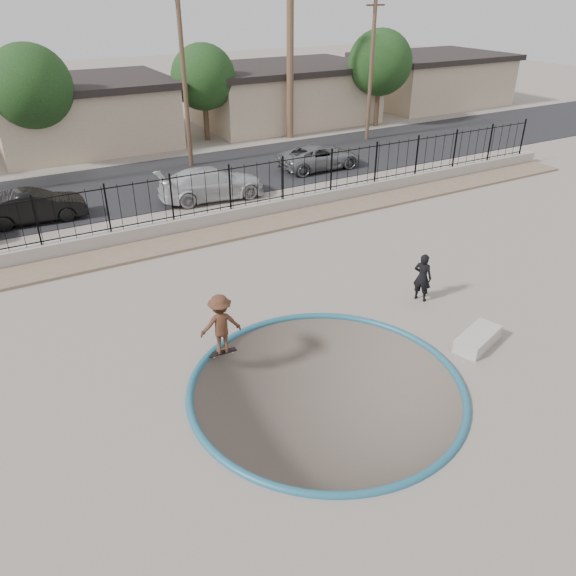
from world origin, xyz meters
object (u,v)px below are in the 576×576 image
(skateboard, at_px, (223,352))
(videographer, at_px, (422,277))
(car_b, at_px, (34,206))
(skater, at_px, (221,327))
(car_d, at_px, (320,157))
(concrete_ledge, at_px, (478,339))
(car_c, at_px, (212,183))

(skateboard, relative_size, videographer, 0.50)
(videographer, height_order, car_b, videographer)
(videographer, bearing_deg, skater, 60.04)
(skater, xyz_separation_m, car_d, (11.58, 13.40, -0.19))
(videographer, distance_m, car_d, 14.55)
(skater, bearing_deg, concrete_ledge, 163.82)
(concrete_ledge, relative_size, car_c, 0.32)
(car_b, height_order, car_c, car_c)
(car_c, relative_size, car_d, 1.07)
(videographer, distance_m, car_b, 16.28)
(skateboard, height_order, concrete_ledge, concrete_ledge)
(skater, distance_m, car_c, 12.68)
(videographer, height_order, car_c, videographer)
(videographer, xyz_separation_m, car_c, (-2.10, 12.13, -0.05))
(skateboard, distance_m, concrete_ledge, 7.12)
(skateboard, xyz_separation_m, car_b, (-2.98, 12.74, 0.66))
(videographer, height_order, concrete_ledge, videographer)
(car_b, bearing_deg, videographer, -140.28)
(concrete_ledge, distance_m, car_b, 18.42)
(concrete_ledge, relative_size, car_d, 0.35)
(skateboard, bearing_deg, concrete_ledge, -22.03)
(skater, distance_m, concrete_ledge, 7.15)
(skater, xyz_separation_m, concrete_ledge, (6.40, -3.10, -0.66))
(concrete_ledge, height_order, car_c, car_c)
(skateboard, bearing_deg, videographer, 1.03)
(skater, distance_m, videographer, 6.75)
(skater, xyz_separation_m, skateboard, (0.00, 0.00, -0.81))
(skater, xyz_separation_m, videographer, (6.74, -0.33, -0.06))
(skater, xyz_separation_m, car_c, (4.64, 11.80, -0.11))
(skater, distance_m, car_d, 17.71)
(skateboard, height_order, car_b, car_b)
(skateboard, xyz_separation_m, car_d, (11.58, 13.40, 0.62))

